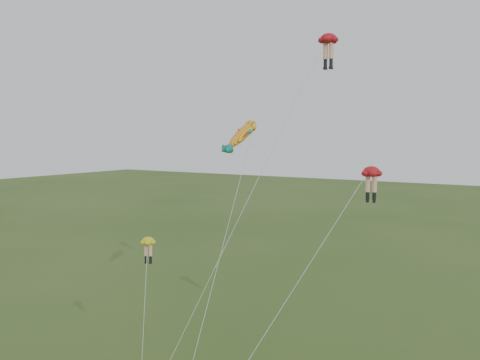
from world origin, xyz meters
The scene contains 4 objects.
legs_kite_red_high centered at (4.24, 9.16, 20.52)m, with size 7.05×10.84×21.50m.
legs_kite_red_mid centered at (7.64, 7.74, 12.60)m, with size 5.80×11.56×13.38m.
legs_kite_yellow centered at (-2.43, 0.09, 8.61)m, with size 1.70×2.75×9.44m.
fish_kite centered at (-2.24, 9.84, 15.16)m, with size 4.15×13.53×16.51m.
Camera 1 is at (17.83, -22.17, 15.18)m, focal length 40.00 mm.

